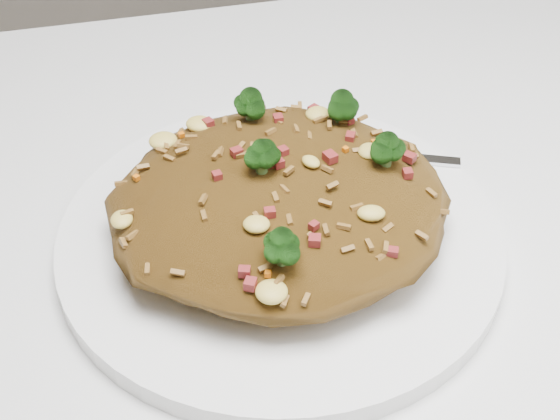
# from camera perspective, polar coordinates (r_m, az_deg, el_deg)

# --- Properties ---
(plate) EXTENTS (0.27, 0.27, 0.01)m
(plate) POSITION_cam_1_polar(r_m,az_deg,el_deg) (0.48, 0.00, -1.98)
(plate) COLOR white
(plate) RESTS_ON dining_table
(fried_rice) EXTENTS (0.20, 0.18, 0.07)m
(fried_rice) POSITION_cam_1_polar(r_m,az_deg,el_deg) (0.46, 0.05, 1.39)
(fried_rice) COLOR brown
(fried_rice) RESTS_ON plate
(fork) EXTENTS (0.16, 0.08, 0.00)m
(fork) POSITION_cam_1_polar(r_m,az_deg,el_deg) (0.53, 5.25, 4.18)
(fork) COLOR silver
(fork) RESTS_ON plate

